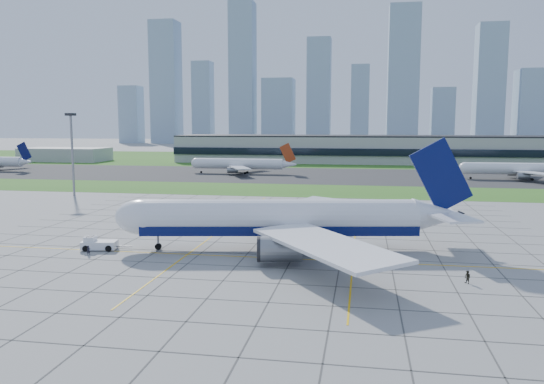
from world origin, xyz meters
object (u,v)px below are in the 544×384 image
object	(u,v)px
crew_far	(467,277)
distant_jet_1	(240,164)
pushback_tug	(98,244)
crew_near	(89,250)
light_mast	(72,144)
distant_jet_2	(523,169)
airliner	(282,219)

from	to	relation	value
crew_far	distant_jet_1	size ratio (longest dim) A/B	0.04
pushback_tug	crew_near	xyz separation A→B (m)	(0.38, -3.87, -0.27)
crew_far	light_mast	bearing A→B (deg)	-162.99
distant_jet_2	light_mast	bearing A→B (deg)	-154.11
airliner	distant_jet_1	bearing A→B (deg)	96.11
airliner	distant_jet_1	distance (m)	147.99
pushback_tug	distant_jet_1	size ratio (longest dim) A/B	0.19
light_mast	pushback_tug	size ratio (longest dim) A/B	2.87
pushback_tug	distant_jet_1	xyz separation A→B (m)	(-8.86, 147.97, 3.40)
pushback_tug	distant_jet_2	world-z (taller)	distant_jet_2
crew_near	crew_far	distance (m)	60.72
airliner	light_mast	bearing A→B (deg)	131.14
airliner	pushback_tug	distance (m)	32.91
crew_near	distant_jet_2	distance (m)	180.90
airliner	crew_near	xyz separation A→B (m)	(-31.73, -9.63, -4.62)
distant_jet_1	distant_jet_2	size ratio (longest dim) A/B	0.93
airliner	crew_near	size ratio (longest dim) A/B	38.63
crew_far	pushback_tug	bearing A→B (deg)	-135.95
crew_near	light_mast	bearing A→B (deg)	70.91
airliner	pushback_tug	xyz separation A→B (m)	(-32.11, -5.77, -4.35)
light_mast	distant_jet_2	bearing A→B (deg)	25.89
light_mast	pushback_tug	xyz separation A→B (m)	(43.21, -66.54, -15.09)
light_mast	crew_far	bearing A→B (deg)	-36.33
distant_jet_1	distant_jet_2	world-z (taller)	same
pushback_tug	crew_near	world-z (taller)	pushback_tug
light_mast	distant_jet_1	world-z (taller)	light_mast
pushback_tug	distant_jet_1	bearing A→B (deg)	83.46
airliner	crew_far	bearing A→B (deg)	-38.67
light_mast	distant_jet_1	distance (m)	89.15
crew_far	crew_near	bearing A→B (deg)	-132.40
light_mast	crew_far	size ratio (longest dim) A/B	13.83
crew_near	distant_jet_2	bearing A→B (deg)	2.13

